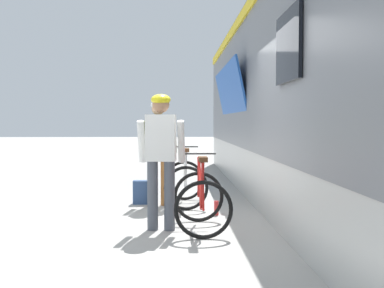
{
  "coord_description": "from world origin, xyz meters",
  "views": [
    {
      "loc": [
        -0.02,
        -6.31,
        1.4
      ],
      "look_at": [
        0.25,
        1.51,
        1.05
      ],
      "focal_mm": 45.52,
      "sensor_mm": 36.0,
      "label": 1
    }
  ],
  "objects_px": {
    "cyclist_near_in_white": "(161,149)",
    "cyclist_far_in_olive": "(158,143)",
    "backpack_on_platform": "(141,192)",
    "bicycle_near_red": "(201,199)",
    "water_bottle_near_the_bikes": "(216,208)",
    "train_car": "(345,88)",
    "water_bottle_by_the_backpack": "(145,197)",
    "bicycle_far_white": "(185,181)"
  },
  "relations": [
    {
      "from": "cyclist_near_in_white",
      "to": "bicycle_near_red",
      "type": "height_order",
      "value": "cyclist_near_in_white"
    },
    {
      "from": "bicycle_near_red",
      "to": "water_bottle_by_the_backpack",
      "type": "distance_m",
      "value": 2.33
    },
    {
      "from": "bicycle_far_white",
      "to": "cyclist_far_in_olive",
      "type": "bearing_deg",
      "value": 179.81
    },
    {
      "from": "water_bottle_by_the_backpack",
      "to": "water_bottle_near_the_bikes",
      "type": "bearing_deg",
      "value": -44.92
    },
    {
      "from": "train_car",
      "to": "bicycle_near_red",
      "type": "xyz_separation_m",
      "value": [
        -2.46,
        -1.67,
        -1.56
      ]
    },
    {
      "from": "backpack_on_platform",
      "to": "bicycle_near_red",
      "type": "bearing_deg",
      "value": -65.87
    },
    {
      "from": "backpack_on_platform",
      "to": "bicycle_far_white",
      "type": "bearing_deg",
      "value": -11.08
    },
    {
      "from": "backpack_on_platform",
      "to": "water_bottle_near_the_bikes",
      "type": "distance_m",
      "value": 1.61
    },
    {
      "from": "bicycle_near_red",
      "to": "water_bottle_near_the_bikes",
      "type": "bearing_deg",
      "value": 73.99
    },
    {
      "from": "bicycle_far_white",
      "to": "water_bottle_by_the_backpack",
      "type": "xyz_separation_m",
      "value": [
        -0.7,
        0.23,
        -0.3
      ]
    },
    {
      "from": "water_bottle_near_the_bikes",
      "to": "backpack_on_platform",
      "type": "bearing_deg",
      "value": 138.48
    },
    {
      "from": "bicycle_near_red",
      "to": "backpack_on_platform",
      "type": "xyz_separation_m",
      "value": [
        -0.91,
        2.06,
        -0.2
      ]
    },
    {
      "from": "bicycle_far_white",
      "to": "water_bottle_by_the_backpack",
      "type": "bearing_deg",
      "value": 161.48
    },
    {
      "from": "bicycle_near_red",
      "to": "backpack_on_platform",
      "type": "height_order",
      "value": "bicycle_near_red"
    },
    {
      "from": "cyclist_near_in_white",
      "to": "water_bottle_by_the_backpack",
      "type": "relative_size",
      "value": 8.26
    },
    {
      "from": "water_bottle_near_the_bikes",
      "to": "water_bottle_by_the_backpack",
      "type": "relative_size",
      "value": 1.01
    },
    {
      "from": "water_bottle_by_the_backpack",
      "to": "train_car",
      "type": "bearing_deg",
      "value": -8.19
    },
    {
      "from": "train_car",
      "to": "cyclist_far_in_olive",
      "type": "distance_m",
      "value": 3.22
    },
    {
      "from": "bicycle_far_white",
      "to": "backpack_on_platform",
      "type": "relative_size",
      "value": 2.69
    },
    {
      "from": "train_car",
      "to": "cyclist_near_in_white",
      "type": "height_order",
      "value": "train_car"
    },
    {
      "from": "water_bottle_by_the_backpack",
      "to": "cyclist_far_in_olive",
      "type": "bearing_deg",
      "value": -43.25
    },
    {
      "from": "cyclist_near_in_white",
      "to": "cyclist_far_in_olive",
      "type": "height_order",
      "value": "same"
    },
    {
      "from": "cyclist_near_in_white",
      "to": "water_bottle_near_the_bikes",
      "type": "distance_m",
      "value": 1.58
    },
    {
      "from": "backpack_on_platform",
      "to": "water_bottle_by_the_backpack",
      "type": "bearing_deg",
      "value": 59.73
    },
    {
      "from": "cyclist_far_in_olive",
      "to": "water_bottle_by_the_backpack",
      "type": "distance_m",
      "value": 1.01
    },
    {
      "from": "bicycle_far_white",
      "to": "bicycle_near_red",
      "type": "bearing_deg",
      "value": -85.12
    },
    {
      "from": "backpack_on_platform",
      "to": "water_bottle_near_the_bikes",
      "type": "height_order",
      "value": "backpack_on_platform"
    },
    {
      "from": "cyclist_far_in_olive",
      "to": "bicycle_far_white",
      "type": "relative_size",
      "value": 1.64
    },
    {
      "from": "train_car",
      "to": "backpack_on_platform",
      "type": "relative_size",
      "value": 42.67
    },
    {
      "from": "cyclist_far_in_olive",
      "to": "backpack_on_platform",
      "type": "height_order",
      "value": "cyclist_far_in_olive"
    },
    {
      "from": "cyclist_near_in_white",
      "to": "backpack_on_platform",
      "type": "relative_size",
      "value": 4.4
    },
    {
      "from": "cyclist_near_in_white",
      "to": "cyclist_far_in_olive",
      "type": "relative_size",
      "value": 1.0
    },
    {
      "from": "bicycle_near_red",
      "to": "water_bottle_by_the_backpack",
      "type": "relative_size",
      "value": 5.07
    },
    {
      "from": "train_car",
      "to": "water_bottle_by_the_backpack",
      "type": "bearing_deg",
      "value": 171.81
    },
    {
      "from": "cyclist_near_in_white",
      "to": "water_bottle_near_the_bikes",
      "type": "bearing_deg",
      "value": 50.62
    },
    {
      "from": "train_car",
      "to": "backpack_on_platform",
      "type": "height_order",
      "value": "train_car"
    },
    {
      "from": "bicycle_near_red",
      "to": "water_bottle_near_the_bikes",
      "type": "relative_size",
      "value": 5.0
    },
    {
      "from": "backpack_on_platform",
      "to": "water_bottle_by_the_backpack",
      "type": "relative_size",
      "value": 1.88
    },
    {
      "from": "bicycle_near_red",
      "to": "bicycle_far_white",
      "type": "height_order",
      "value": "same"
    },
    {
      "from": "bicycle_near_red",
      "to": "bicycle_far_white",
      "type": "xyz_separation_m",
      "value": [
        -0.16,
        1.91,
        0.0
      ]
    },
    {
      "from": "cyclist_near_in_white",
      "to": "backpack_on_platform",
      "type": "xyz_separation_m",
      "value": [
        -0.4,
        2.04,
        -0.85
      ]
    },
    {
      "from": "train_car",
      "to": "water_bottle_near_the_bikes",
      "type": "xyz_separation_m",
      "value": [
        -2.17,
        -0.67,
        -1.86
      ]
    }
  ]
}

